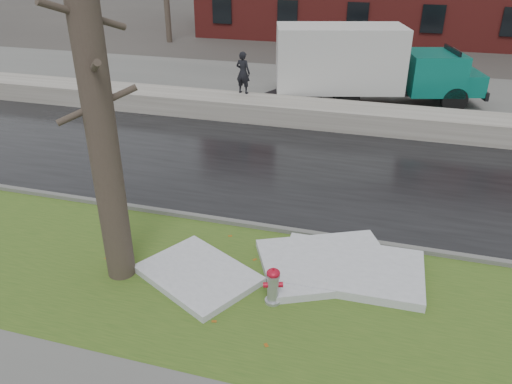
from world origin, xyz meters
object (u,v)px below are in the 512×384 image
(fire_hydrant, at_px, (273,284))
(worker, at_px, (243,73))
(box_truck, at_px, (364,64))
(tree, at_px, (98,109))

(fire_hydrant, distance_m, worker, 11.53)
(fire_hydrant, relative_size, box_truck, 0.08)
(box_truck, bearing_deg, tree, -120.56)
(box_truck, xyz_separation_m, worker, (-4.27, -2.17, -0.11))
(fire_hydrant, height_order, box_truck, box_truck)
(fire_hydrant, height_order, tree, tree)
(fire_hydrant, relative_size, tree, 0.11)
(fire_hydrant, bearing_deg, box_truck, 70.07)
(worker, bearing_deg, tree, 106.27)
(worker, bearing_deg, box_truck, -141.26)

